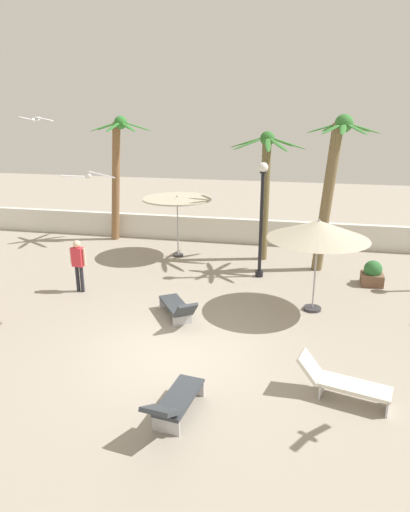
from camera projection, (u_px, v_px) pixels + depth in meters
ground_plane at (176, 353)px, 11.27m from camera, size 56.00×56.00×0.00m
boundary_wall at (235, 230)px, 20.36m from camera, size 25.20×0.30×1.07m
patio_umbrella_1 at (177, 201)px, 17.93m from camera, size 2.72×2.72×2.49m
patio_umbrella_2 at (318, 230)px, 12.92m from camera, size 2.90×2.90×2.77m
palm_tree_0 at (265, 180)px, 17.30m from camera, size 2.86×2.86×4.92m
palm_tree_1 at (332, 177)px, 15.98m from camera, size 2.41×2.41×5.55m
palm_tree_2 at (117, 165)px, 19.93m from camera, size 2.57×2.61×5.41m
lamp_post_1 at (262, 212)px, 15.66m from camera, size 0.33×0.33×4.02m
lounge_chair_0 at (175, 402)px, 8.75m from camera, size 0.80×1.92×0.83m
lounge_chair_1 at (343, 382)px, 9.40m from camera, size 1.97×1.01×0.83m
lounge_chair_2 at (178, 307)px, 12.95m from camera, size 1.50×1.88×0.84m
guest_1 at (78, 261)px, 14.71m from camera, size 0.56×0.27×1.74m
seagull_1 at (88, 176)px, 11.44m from camera, size 1.17×0.93×0.22m
seagull_2 at (36, 119)px, 13.27m from camera, size 1.18×0.39×0.14m
planter at (372, 274)px, 15.50m from camera, size 0.70×0.70×0.85m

